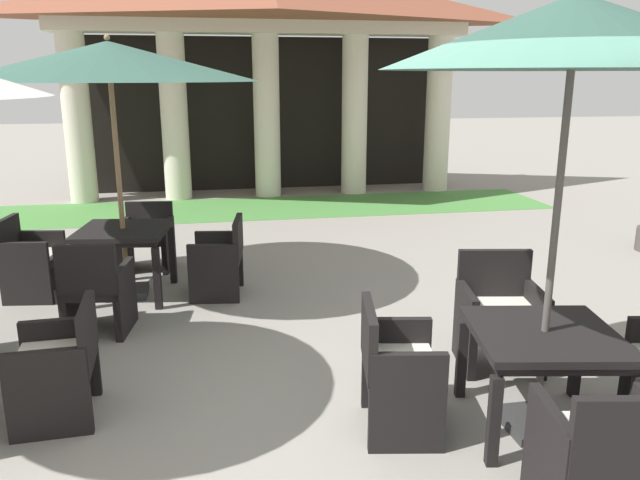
{
  "coord_description": "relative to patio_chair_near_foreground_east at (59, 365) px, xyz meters",
  "views": [
    {
      "loc": [
        -1.21,
        -3.53,
        2.32
      ],
      "look_at": [
        -0.24,
        1.72,
        0.91
      ],
      "focal_mm": 34.86,
      "sensor_mm": 36.0,
      "label": 1
    }
  ],
  "objects": [
    {
      "name": "ground_plane",
      "position": [
        2.27,
        -0.65,
        -0.39
      ],
      "size": [
        60.0,
        60.0,
        0.0
      ],
      "primitive_type": "plane",
      "color": "gray"
    },
    {
      "name": "background_pavilion",
      "position": [
        2.27,
        8.18,
        3.0
      ],
      "size": [
        8.22,
        3.09,
        4.46
      ],
      "color": "beige",
      "rests_on": "ground"
    },
    {
      "name": "lawn_strip",
      "position": [
        2.27,
        6.86,
        -0.39
      ],
      "size": [
        10.02,
        2.03,
        0.01
      ],
      "primitive_type": "cube",
      "color": "#47843D",
      "rests_on": "ground"
    },
    {
      "name": "patio_chair_near_foreground_east",
      "position": [
        0.0,
        0.0,
        0.0
      ],
      "size": [
        0.56,
        0.63,
        0.82
      ],
      "rotation": [
        0.0,
        0.0,
        -4.66
      ],
      "color": "black",
      "rests_on": "ground"
    },
    {
      "name": "patio_table_mid_left",
      "position": [
        3.2,
        -0.73,
        0.22
      ],
      "size": [
        1.07,
        1.07,
        0.7
      ],
      "rotation": [
        0.0,
        0.0,
        -0.17
      ],
      "color": "black",
      "rests_on": "ground"
    },
    {
      "name": "patio_umbrella_mid_left",
      "position": [
        3.2,
        -0.73,
        2.16
      ],
      "size": [
        2.27,
        2.27,
        2.84
      ],
      "color": "#2D2D2D",
      "rests_on": "ground"
    },
    {
      "name": "patio_chair_mid_left_south",
      "position": [
        3.03,
        -1.69,
        0.03
      ],
      "size": [
        0.73,
        0.67,
        0.88
      ],
      "rotation": [
        0.0,
        0.0,
        -0.17
      ],
      "color": "black",
      "rests_on": "ground"
    },
    {
      "name": "patio_chair_mid_left_west",
      "position": [
        2.24,
        -0.56,
        0.03
      ],
      "size": [
        0.59,
        0.7,
        0.87
      ],
      "rotation": [
        0.0,
        0.0,
        -1.74
      ],
      "color": "black",
      "rests_on": "ground"
    },
    {
      "name": "patio_chair_mid_left_north",
      "position": [
        3.37,
        0.23,
        0.04
      ],
      "size": [
        0.72,
        0.68,
        0.92
      ],
      "rotation": [
        0.0,
        0.0,
        -3.31
      ],
      "color": "black",
      "rests_on": "ground"
    },
    {
      "name": "patio_table_mid_right",
      "position": [
        0.16,
        2.49,
        0.26
      ],
      "size": [
        1.03,
        1.03,
        0.76
      ],
      "rotation": [
        0.0,
        0.0,
        -0.14
      ],
      "color": "black",
      "rests_on": "ground"
    },
    {
      "name": "patio_umbrella_mid_right",
      "position": [
        0.16,
        2.49,
        2.06
      ],
      "size": [
        2.98,
        2.98,
        2.71
      ],
      "color": "#2D2D2D",
      "rests_on": "ground"
    },
    {
      "name": "patio_chair_mid_right_south",
      "position": [
        0.02,
        1.49,
        0.02
      ],
      "size": [
        0.62,
        0.65,
        0.91
      ],
      "rotation": [
        0.0,
        0.0,
        -0.14
      ],
      "color": "black",
      "rests_on": "ground"
    },
    {
      "name": "patio_chair_mid_right_west",
      "position": [
        -0.84,
        2.63,
        0.02
      ],
      "size": [
        0.6,
        0.62,
        0.88
      ],
      "rotation": [
        0.0,
        0.0,
        -1.71
      ],
      "color": "black",
      "rests_on": "ground"
    },
    {
      "name": "patio_chair_mid_right_north",
      "position": [
        0.3,
        3.49,
        -0.01
      ],
      "size": [
        0.67,
        0.65,
        0.8
      ],
      "rotation": [
        0.0,
        0.0,
        -3.28
      ],
      "color": "black",
      "rests_on": "ground"
    },
    {
      "name": "patio_chair_mid_right_east",
      "position": [
        1.16,
        2.35,
        0.01
      ],
      "size": [
        0.61,
        0.68,
        0.85
      ],
      "rotation": [
        0.0,
        0.0,
        1.43
      ],
      "color": "black",
      "rests_on": "ground"
    }
  ]
}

